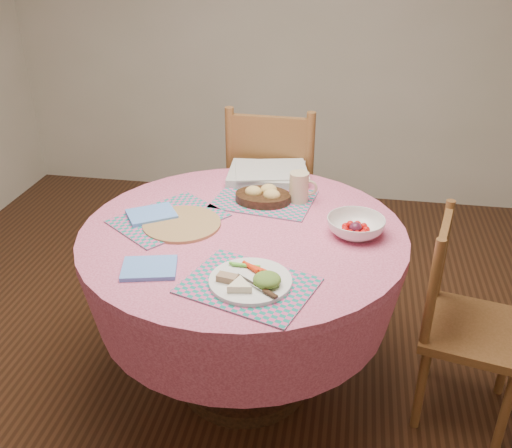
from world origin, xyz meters
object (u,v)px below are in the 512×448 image
(latte_mug, at_px, (300,187))
(fruit_bowl, at_px, (356,227))
(chair_right, at_px, (463,319))
(bread_bowl, at_px, (263,195))
(chair_back, at_px, (274,193))
(dinner_plate, at_px, (252,280))
(wicker_trivet, at_px, (182,224))
(dining_table, at_px, (244,273))

(latte_mug, distance_m, fruit_bowl, 0.34)
(chair_right, height_order, bread_bowl, chair_right)
(chair_right, bearing_deg, chair_back, 58.38)
(dinner_plate, bearing_deg, wicker_trivet, 133.43)
(latte_mug, bearing_deg, chair_right, -22.77)
(dinner_plate, xyz_separation_m, bread_bowl, (-0.06, 0.61, 0.01))
(chair_back, height_order, latte_mug, chair_back)
(dining_table, xyz_separation_m, wicker_trivet, (-0.24, -0.00, 0.20))
(dining_table, bearing_deg, chair_back, 89.91)
(chair_back, xyz_separation_m, wicker_trivet, (-0.24, -0.82, 0.22))
(chair_right, relative_size, chair_back, 0.83)
(fruit_bowl, bearing_deg, chair_right, -4.94)
(dining_table, height_order, chair_back, chair_back)
(bread_bowl, xyz_separation_m, fruit_bowl, (0.38, -0.21, 0.00))
(wicker_trivet, relative_size, bread_bowl, 1.30)
(dining_table, xyz_separation_m, bread_bowl, (0.04, 0.25, 0.23))
(dinner_plate, distance_m, fruit_bowl, 0.51)
(fruit_bowl, bearing_deg, bread_bowl, 150.93)
(dinner_plate, bearing_deg, chair_back, 94.82)
(dining_table, relative_size, fruit_bowl, 5.40)
(dining_table, bearing_deg, fruit_bowl, 5.08)
(chair_right, bearing_deg, dining_table, 102.36)
(wicker_trivet, distance_m, dinner_plate, 0.49)
(bread_bowl, distance_m, fruit_bowl, 0.44)
(chair_back, xyz_separation_m, fruit_bowl, (0.42, -0.78, 0.25))
(chair_back, bearing_deg, fruit_bowl, 119.83)
(chair_right, bearing_deg, latte_mug, 79.60)
(wicker_trivet, bearing_deg, chair_right, 0.17)
(latte_mug, bearing_deg, dining_table, -123.16)
(dining_table, distance_m, chair_right, 0.86)
(chair_right, xyz_separation_m, wicker_trivet, (-1.09, -0.00, 0.31))
(dinner_plate, bearing_deg, latte_mug, 82.72)
(dinner_plate, xyz_separation_m, fruit_bowl, (0.32, 0.40, 0.01))
(bread_bowl, bearing_deg, dinner_plate, -84.05)
(fruit_bowl, bearing_deg, dinner_plate, -128.48)
(wicker_trivet, bearing_deg, chair_back, 73.76)
(chair_right, height_order, fruit_bowl, chair_right)
(fruit_bowl, bearing_deg, dining_table, -174.92)
(dining_table, distance_m, wicker_trivet, 0.31)
(chair_back, xyz_separation_m, latte_mug, (0.18, -0.54, 0.29))
(bread_bowl, height_order, latte_mug, latte_mug)
(wicker_trivet, xyz_separation_m, fruit_bowl, (0.66, 0.04, 0.03))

